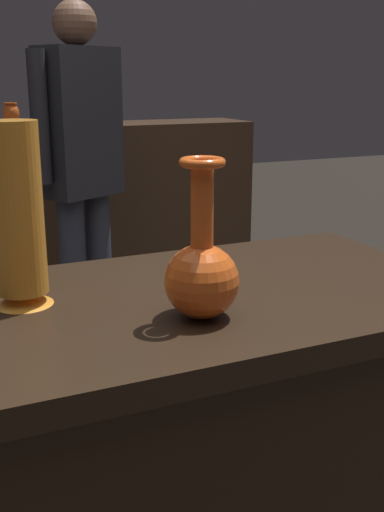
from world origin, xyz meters
TOP-DOWN VIEW (x-y plane):
  - display_plinth at (0.00, 0.00)m, footprint 1.20×0.64m
  - back_display_shelf at (0.00, 2.20)m, footprint 2.60×0.40m
  - vase_centerpiece at (-0.02, -0.12)m, footprint 0.14×0.14m
  - vase_tall_behind at (-0.31, 0.08)m, footprint 0.11×0.11m
  - shelf_vase_right at (0.52, 2.18)m, footprint 0.13×0.13m
  - shelf_vase_center at (0.00, 2.14)m, footprint 0.08×0.08m
  - visitor_center_back at (0.17, 1.45)m, footprint 0.43×0.31m

SIDE VIEW (x-z plane):
  - display_plinth at x=0.00m, z-range 0.00..0.80m
  - back_display_shelf at x=0.00m, z-range 0.00..0.99m
  - vase_centerpiece at x=-0.02m, z-range 0.74..1.04m
  - visitor_center_back at x=0.17m, z-range 0.13..1.65m
  - vase_tall_behind at x=-0.31m, z-range 0.80..1.15m
  - shelf_vase_center at x=0.00m, z-range 1.00..1.12m
  - shelf_vase_right at x=0.52m, z-range 1.00..1.18m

